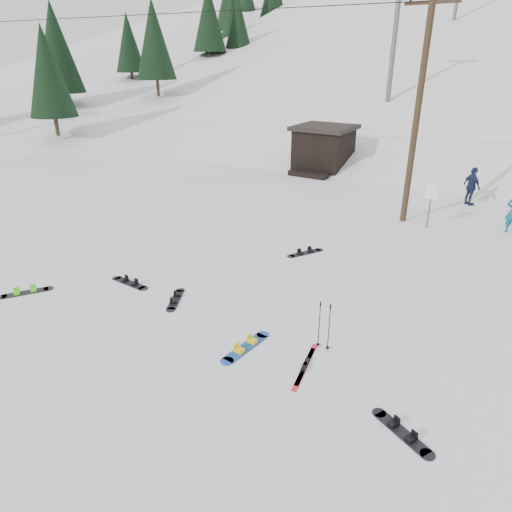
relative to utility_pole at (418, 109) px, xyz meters
The scene contains 18 objects.
ground 14.90m from the utility_pole, 98.13° to the right, with size 200.00×200.00×0.00m, color white.
ski_slope 44.31m from the utility_pole, 92.79° to the left, with size 60.00×75.00×45.00m, color white.
ridge_left 53.35m from the utility_pole, 138.18° to the left, with size 34.00×85.00×38.00m, color white.
treeline_left 44.65m from the utility_pole, 144.16° to the left, with size 20.00×64.00×10.00m, color black, non-canonical shape.
treeline_crest 72.18m from the utility_pole, 91.59° to the left, with size 50.00×6.00×10.00m, color black, non-canonical shape.
utility_pole is the anchor object (origin of this frame).
trail_sign 3.60m from the utility_pole, 21.04° to the right, with size 0.50×0.09×1.85m.
lift_hut 10.40m from the utility_pole, 135.24° to the left, with size 3.40×4.10×2.75m.
lift_tower_near 17.38m from the utility_pole, 110.56° to the left, with size 2.20×0.36×8.00m.
hero_snowboard 12.55m from the utility_pole, 93.11° to the right, with size 0.46×1.71×0.12m.
hero_skis 12.48m from the utility_pole, 85.34° to the right, with size 0.45×1.83×0.10m.
ski_poles 11.42m from the utility_pole, 84.76° to the right, with size 0.35×0.09×1.26m.
board_scatter_a 12.94m from the utility_pole, 117.91° to the right, with size 1.55×0.36×0.11m.
board_scatter_b 12.26m from the utility_pole, 109.08° to the right, with size 0.81×1.31×0.10m.
board_scatter_c 15.72m from the utility_pole, 121.57° to the right, with size 1.00×1.37×0.11m.
board_scatter_d 13.67m from the utility_pole, 74.60° to the right, with size 1.35×0.84×0.10m.
board_scatter_f 7.51m from the utility_pole, 109.84° to the right, with size 0.90×1.37×0.11m.
skier_navy 5.86m from the utility_pole, 62.74° to the left, with size 1.07×0.45×1.83m, color #17213A.
Camera 1 is at (6.54, -5.47, 6.58)m, focal length 32.00 mm.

